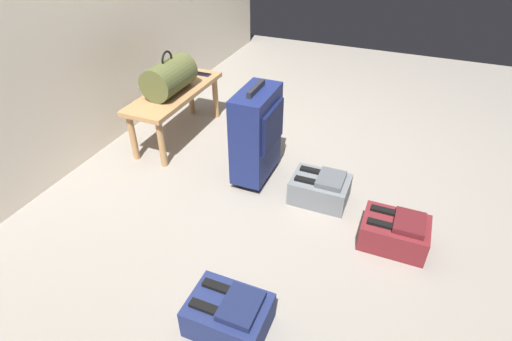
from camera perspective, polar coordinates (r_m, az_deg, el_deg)
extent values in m
plane|color=gray|center=(2.90, 4.09, -2.09)|extent=(6.60, 6.60, 0.00)
cube|color=#A87A4C|center=(3.37, -11.51, 10.88)|extent=(1.00, 0.36, 0.04)
cylinder|color=#A87A4C|center=(3.08, -13.33, 3.74)|extent=(0.05, 0.05, 0.39)
cylinder|color=#A87A4C|center=(3.73, -5.81, 10.31)|extent=(0.05, 0.05, 0.39)
cylinder|color=#A87A4C|center=(3.22, -17.17, 4.59)|extent=(0.05, 0.05, 0.39)
cylinder|color=#A87A4C|center=(3.85, -9.31, 10.85)|extent=(0.05, 0.05, 0.39)
cylinder|color=#51562D|center=(3.27, -12.28, 12.90)|extent=(0.44, 0.26, 0.26)
torus|color=black|center=(3.23, -12.59, 15.20)|extent=(0.14, 0.02, 0.14)
cube|color=#191E4C|center=(3.63, -7.64, 13.48)|extent=(0.07, 0.14, 0.01)
cube|color=black|center=(3.63, -7.65, 13.55)|extent=(0.06, 0.13, 0.00)
cube|color=navy|center=(2.78, 0.01, 5.30)|extent=(0.44, 0.22, 0.63)
cube|color=#11183E|center=(2.71, 2.44, 6.24)|extent=(0.35, 0.02, 0.28)
cube|color=#262628|center=(2.63, 0.01, 11.62)|extent=(0.25, 0.03, 0.04)
cylinder|color=black|center=(2.88, -2.60, -1.68)|extent=(0.02, 0.05, 0.05)
cylinder|color=black|center=(3.11, -0.25, 1.44)|extent=(0.02, 0.05, 0.05)
cube|color=maroon|center=(2.53, 19.11, -8.39)|extent=(0.28, 0.38, 0.17)
cube|color=#55181C|center=(2.47, 21.09, -6.97)|extent=(0.21, 0.17, 0.04)
cube|color=black|center=(2.42, 17.82, -7.37)|extent=(0.04, 0.19, 0.02)
cube|color=black|center=(2.52, 18.20, -5.55)|extent=(0.04, 0.19, 0.02)
cube|color=navy|center=(2.03, -3.93, -19.89)|extent=(0.28, 0.38, 0.17)
cube|color=#182045|center=(1.93, -2.18, -18.78)|extent=(0.21, 0.17, 0.04)
cube|color=black|center=(1.94, -6.77, -18.99)|extent=(0.04, 0.19, 0.02)
cube|color=black|center=(2.01, -5.01, -16.35)|extent=(0.04, 0.19, 0.02)
cube|color=slate|center=(2.75, 9.09, -2.67)|extent=(0.28, 0.38, 0.17)
cube|color=#515559|center=(2.68, 10.66, -1.24)|extent=(0.21, 0.17, 0.04)
cube|color=black|center=(2.65, 7.55, -1.49)|extent=(0.04, 0.19, 0.02)
cube|color=black|center=(2.75, 8.28, -0.04)|extent=(0.04, 0.19, 0.02)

